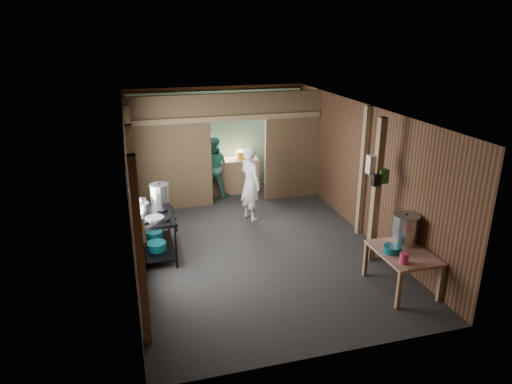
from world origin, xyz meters
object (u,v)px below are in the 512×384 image
object	(u,v)px
stove_pot_large	(160,193)
yellow_tub	(244,155)
pink_bucket	(404,258)
stock_pot	(405,229)
cook	(250,183)
prep_table	(401,270)
gas_range	(155,233)

from	to	relation	value
stove_pot_large	yellow_tub	distance (m)	3.37
pink_bucket	yellow_tub	world-z (taller)	yellow_tub
stock_pot	pink_bucket	size ratio (longest dim) A/B	3.17
stock_pot	cook	size ratio (longest dim) A/B	0.31
prep_table	pink_bucket	size ratio (longest dim) A/B	6.80
prep_table	stove_pot_large	size ratio (longest dim) A/B	2.97
prep_table	yellow_tub	world-z (taller)	yellow_tub
stock_pot	pink_bucket	world-z (taller)	stock_pot
prep_table	cook	world-z (taller)	cook
stock_pot	cook	xyz separation A→B (m)	(-1.76, 3.15, -0.07)
gas_range	stove_pot_large	distance (m)	0.78
pink_bucket	yellow_tub	size ratio (longest dim) A/B	0.44
pink_bucket	cook	size ratio (longest dim) A/B	0.10
prep_table	stock_pot	xyz separation A→B (m)	(0.18, 0.29, 0.56)
prep_table	stock_pot	size ratio (longest dim) A/B	2.15
gas_range	cook	size ratio (longest dim) A/B	0.88
stove_pot_large	cook	distance (m)	2.08
stove_pot_large	stock_pot	xyz separation A→B (m)	(3.72, -2.47, -0.13)
prep_table	stove_pot_large	world-z (taller)	stove_pot_large
stove_pot_large	gas_range	bearing A→B (deg)	-109.14
yellow_tub	cook	bearing A→B (deg)	-99.70
prep_table	yellow_tub	size ratio (longest dim) A/B	3.00
stove_pot_large	cook	bearing A→B (deg)	19.07
prep_table	stock_pot	bearing A→B (deg)	57.89
stove_pot_large	yellow_tub	size ratio (longest dim) A/B	1.01
yellow_tub	stove_pot_large	bearing A→B (deg)	-132.36
pink_bucket	stove_pot_large	bearing A→B (deg)	137.21
yellow_tub	cook	xyz separation A→B (m)	(-0.31, -1.81, -0.14)
pink_bucket	cook	bearing A→B (deg)	110.06
pink_bucket	gas_range	bearing A→B (deg)	143.46
yellow_tub	cook	distance (m)	1.84
stock_pot	yellow_tub	size ratio (longest dim) A/B	1.40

